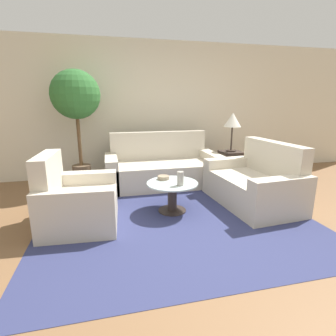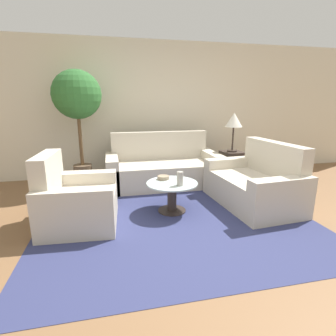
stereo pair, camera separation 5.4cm
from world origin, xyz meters
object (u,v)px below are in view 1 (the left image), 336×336
armchair (75,203)px  potted_plant (76,100)px  coffee_table (172,193)px  sofa_main (162,168)px  bowl (163,178)px  table_lamp (233,121)px  vase (180,179)px  loveseat (256,185)px

armchair → potted_plant: bearing=5.0°
coffee_table → potted_plant: 2.29m
potted_plant → sofa_main: bearing=-8.1°
armchair → bowl: armchair is taller
armchair → table_lamp: size_ratio=1.37×
table_lamp → vase: (-1.37, -1.34, -0.61)m
sofa_main → bowl: (-0.20, -1.09, 0.15)m
potted_plant → table_lamp: bearing=-5.7°
loveseat → bowl: bearing=-101.6°
armchair → vase: 1.33m
loveseat → bowl: loveseat is taller
armchair → loveseat: 2.51m
potted_plant → vase: size_ratio=10.74×
armchair → coffee_table: 1.25m
potted_plant → armchair: bearing=-88.6°
coffee_table → vase: bearing=-64.2°
table_lamp → bowl: (-1.52, -1.02, -0.68)m
coffee_table → table_lamp: bearing=39.8°
armchair → table_lamp: bearing=-60.1°
loveseat → vase: bearing=-87.3°
table_lamp → potted_plant: 2.75m
armchair → loveseat: (2.51, 0.13, 0.00)m
vase → table_lamp: bearing=44.4°
sofa_main → armchair: sofa_main is taller
loveseat → bowl: size_ratio=9.09×
table_lamp → vase: table_lamp is taller
coffee_table → table_lamp: (1.44, 1.20, 0.85)m
sofa_main → loveseat: bearing=-47.7°
coffee_table → potted_plant: size_ratio=0.35×
table_lamp → potted_plant: (-2.72, 0.27, 0.36)m
vase → loveseat: bearing=7.3°
sofa_main → loveseat: 1.70m
table_lamp → sofa_main: bearing=177.0°
sofa_main → potted_plant: (-1.40, 0.20, 1.19)m
sofa_main → coffee_table: bearing=-95.5°
bowl → vase: bearing=-64.4°
sofa_main → loveseat: sofa_main is taller
coffee_table → bowl: bearing=115.4°
sofa_main → table_lamp: size_ratio=2.79×
loveseat → coffee_table: loveseat is taller
bowl → coffee_table: bearing=-64.6°
coffee_table → potted_plant: bearing=131.1°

